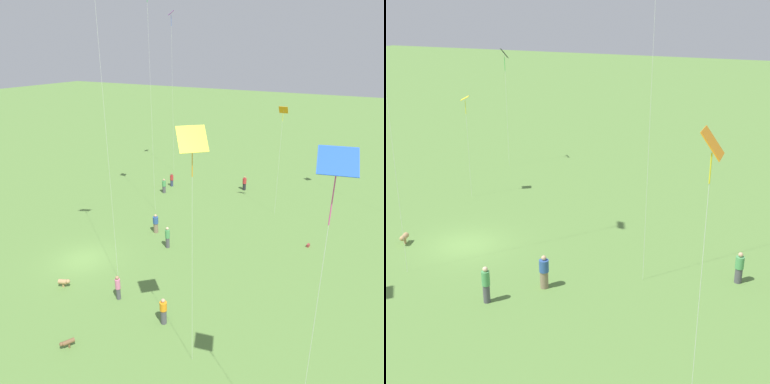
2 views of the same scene
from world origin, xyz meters
The scene contains 16 objects.
ground_plane centered at (0.00, 0.00, 0.00)m, with size 240.00×240.00×0.00m, color #5B843D.
person_0 centered at (-6.51, 2.35, 0.85)m, with size 0.57×0.57×1.74m.
person_1 centered at (-4.75, 4.70, 0.92)m, with size 0.50×0.50×1.84m.
person_2 centered at (2.49, 5.50, 0.88)m, with size 0.35×0.35×1.73m.
person_3 centered at (-17.26, -2.66, 0.78)m, with size 0.51×0.51×1.59m.
person_4 centered at (-15.02, -2.29, 0.81)m, with size 0.49×0.49×1.65m.
person_5 centered at (-20.22, 5.30, 0.81)m, with size 0.59×0.59×1.65m.
person_6 centered at (3.00, 9.33, 0.85)m, with size 0.56×0.56×1.73m.
kite_1 centered at (7.70, 18.27, 12.11)m, with size 1.10×1.22×12.85m.
kite_2 centered at (4.61, 12.15, 11.54)m, with size 1.46×1.48×12.31m.
kite_3 centered at (-10.62, -0.52, 18.64)m, with size 0.97×0.86×20.46m.
kite_4 centered at (-22.40, -5.51, 17.62)m, with size 1.02×0.97×19.27m.
kite_6 centered at (-15.64, 10.32, 9.67)m, with size 0.54×0.83×10.44m.
dog_0 centered at (3.27, 1.44, 0.42)m, with size 0.55×0.82×0.62m.
dog_1 centered at (7.22, 5.83, 0.39)m, with size 0.79×0.54×0.55m.
picnic_bag_0 centered at (-10.44, 14.78, 0.12)m, with size 0.35×0.22×0.24m.
Camera 1 is at (17.91, 19.49, 15.37)m, focal length 35.00 mm.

